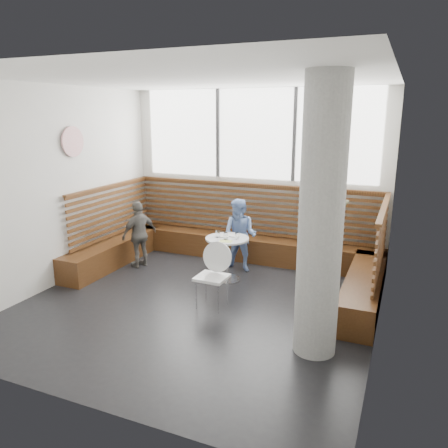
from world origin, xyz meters
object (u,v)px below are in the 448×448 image
at_px(cafe_chair, 214,270).
at_px(child_back, 240,235).
at_px(child_left, 139,234).
at_px(concrete_column, 321,221).
at_px(cafe_table, 227,250).
at_px(adult_man, 326,241).

bearing_deg(cafe_chair, child_back, 98.48).
height_order(child_back, child_left, child_back).
bearing_deg(child_left, concrete_column, 86.34).
xyz_separation_m(concrete_column, cafe_table, (-1.83, 1.69, -1.07)).
distance_m(concrete_column, adult_man, 1.95).
relative_size(cafe_table, child_left, 0.61).
bearing_deg(adult_man, child_back, 55.55).
bearing_deg(child_back, concrete_column, -48.52).
height_order(adult_man, child_back, adult_man).
distance_m(cafe_table, adult_man, 1.63).
bearing_deg(cafe_chair, cafe_table, 103.43).
bearing_deg(child_back, cafe_table, -90.37).
distance_m(cafe_table, child_back, 0.55).
xyz_separation_m(concrete_column, child_left, (-3.57, 1.70, -0.99)).
relative_size(concrete_column, cafe_chair, 3.39).
bearing_deg(concrete_column, cafe_chair, 157.30).
distance_m(concrete_column, cafe_chair, 2.04).
relative_size(cafe_table, child_back, 0.57).
xyz_separation_m(concrete_column, cafe_chair, (-1.62, 0.68, -1.05)).
bearing_deg(child_left, cafe_chair, 84.13).
distance_m(adult_man, child_back, 1.65).
bearing_deg(cafe_table, concrete_column, -42.67).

